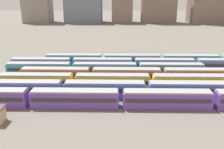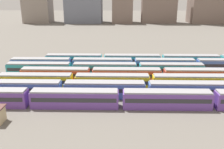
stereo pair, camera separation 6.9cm
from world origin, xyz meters
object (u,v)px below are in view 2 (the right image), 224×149
object	(u,v)px
train_track_4	(105,69)
train_track_6	(220,61)
train_track_0	(213,100)
train_track_3	(198,76)
train_track_5	(165,65)

from	to	relation	value
train_track_4	train_track_6	size ratio (longest dim) A/B	0.50
train_track_0	train_track_3	distance (m)	15.70
train_track_0	train_track_6	world-z (taller)	same
train_track_0	train_track_5	world-z (taller)	same
train_track_5	train_track_6	world-z (taller)	same
train_track_0	train_track_6	distance (m)	34.01
train_track_5	train_track_6	distance (m)	19.49
train_track_0	train_track_4	xyz separation A→B (m)	(-23.22, 20.80, -0.00)
train_track_4	train_track_5	world-z (taller)	same
train_track_0	train_track_5	bearing A→B (deg)	101.44
train_track_4	train_track_3	bearing A→B (deg)	-11.78
train_track_4	train_track_5	distance (m)	18.69
train_track_3	train_track_5	world-z (taller)	same
train_track_3	train_track_0	bearing A→B (deg)	-96.32
train_track_5	train_track_3	bearing A→B (deg)	-56.10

